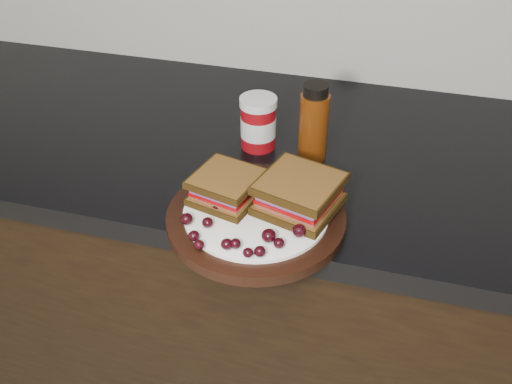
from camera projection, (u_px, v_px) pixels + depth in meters
base_cabinets at (223, 298)px, 1.40m from camera, size 3.96×0.58×0.86m
countertop at (216, 142)px, 1.13m from camera, size 3.98×0.60×0.04m
plate at (256, 218)px, 0.89m from camera, size 0.28×0.28×0.02m
sandwich_left at (226, 187)px, 0.89m from camera, size 0.12×0.12×0.04m
sandwich_right at (299, 194)px, 0.87m from camera, size 0.14×0.14×0.05m
grape_0 at (187, 219)px, 0.85m from camera, size 0.02×0.02×0.02m
grape_1 at (207, 222)px, 0.85m from camera, size 0.02×0.02×0.02m
grape_2 at (194, 236)px, 0.82m from camera, size 0.02×0.02×0.02m
grape_3 at (199, 245)px, 0.81m from camera, size 0.02×0.02×0.01m
grape_4 at (227, 244)px, 0.81m from camera, size 0.02×0.02×0.02m
grape_5 at (235, 244)px, 0.81m from camera, size 0.02×0.02×0.02m
grape_6 at (248, 253)px, 0.80m from camera, size 0.02×0.02×0.01m
grape_7 at (260, 251)px, 0.80m from camera, size 0.02×0.02×0.02m
grape_8 at (279, 243)px, 0.81m from camera, size 0.02×0.02×0.02m
grape_9 at (269, 236)px, 0.82m from camera, size 0.02×0.02×0.02m
grape_10 at (299, 231)px, 0.83m from camera, size 0.02×0.02×0.02m
grape_11 at (294, 225)px, 0.84m from camera, size 0.02×0.02×0.01m
grape_12 at (314, 223)px, 0.85m from camera, size 0.02×0.02×0.02m
grape_13 at (313, 210)px, 0.87m from camera, size 0.02×0.02×0.02m
grape_14 at (300, 198)px, 0.90m from camera, size 0.02×0.02×0.01m
grape_15 at (292, 203)px, 0.88m from camera, size 0.02×0.02×0.02m
grape_16 at (228, 186)px, 0.92m from camera, size 0.02×0.02×0.02m
grape_17 at (230, 189)px, 0.91m from camera, size 0.02×0.02×0.02m
grape_18 at (201, 193)px, 0.90m from camera, size 0.02×0.02×0.02m
grape_19 at (205, 197)px, 0.90m from camera, size 0.02×0.02×0.02m
grape_20 at (218, 207)px, 0.87m from camera, size 0.02×0.02×0.02m
grape_21 at (232, 194)px, 0.90m from camera, size 0.02×0.02×0.02m
grape_22 at (217, 198)px, 0.90m from camera, size 0.02×0.02×0.01m
grape_23 at (206, 194)px, 0.90m from camera, size 0.02×0.02×0.02m
condiment_jar at (258, 123)px, 1.05m from camera, size 0.09×0.09×0.10m
oil_bottle at (314, 122)px, 1.01m from camera, size 0.07×0.07×0.14m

